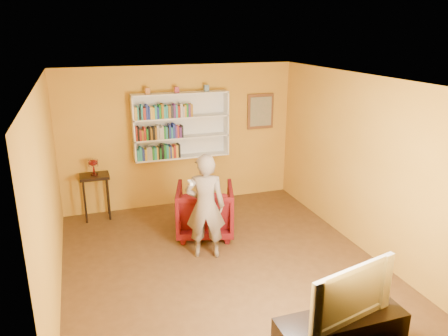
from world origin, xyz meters
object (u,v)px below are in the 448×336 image
Objects in this scene: armchair at (205,210)px; bookshelf at (180,125)px; console_table at (95,183)px; ruby_lustre at (93,164)px; television at (344,290)px; person at (205,206)px.

bookshelf is at bearing -71.30° from armchair.
ruby_lustre is (0.00, -0.00, 0.35)m from console_table.
bookshelf reaches higher than armchair.
ruby_lustre is 0.26× the size of television.
bookshelf is at bearing 83.49° from television.
armchair is 0.58× the size of person.
console_table is 0.76× the size of television.
bookshelf is 6.40× the size of ruby_lustre.
bookshelf is 1.83m from armchair.
television is at bearing -63.82° from console_table.
television is at bearing 115.76° from armchair.
television is (2.21, -4.50, -0.22)m from ruby_lustre.
ruby_lustre is 0.30× the size of armchair.
console_table is 5.02m from television.
television is (0.72, -2.53, 0.00)m from person.
console_table is at bearing -35.72° from person.
person is (1.49, -1.97, -0.23)m from ruby_lustre.
bookshelf is 1.88m from console_table.
ruby_lustre is 5.02m from television.
console_table is 2.47m from person.
person is 2.64m from television.
person is (1.49, -1.97, 0.12)m from console_table.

